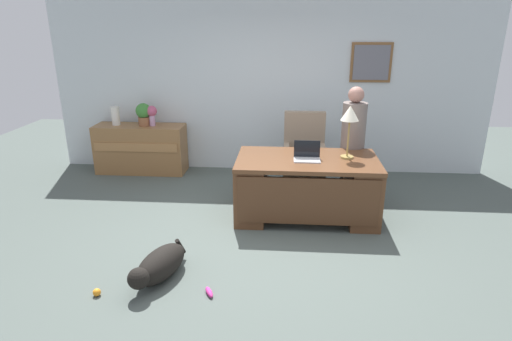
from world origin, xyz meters
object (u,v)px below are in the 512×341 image
(credenza, at_px, (141,149))
(dog_toy_ball, at_px, (97,292))
(potted_plant, at_px, (143,113))
(vase_empty, at_px, (116,116))
(person_standing, at_px, (352,144))
(desk_lamp, at_px, (350,117))
(vase_with_flowers, at_px, (152,113))
(dog_lying, at_px, (159,265))
(desk, at_px, (306,186))
(laptop, at_px, (307,155))
(dog_toy_bone, at_px, (209,292))
(armchair, at_px, (304,156))

(credenza, height_order, dog_toy_ball, credenza)
(potted_plant, bearing_deg, vase_empty, 180.00)
(credenza, distance_m, person_standing, 3.44)
(credenza, distance_m, vase_empty, 0.66)
(desk_lamp, bearing_deg, vase_with_flowers, 153.47)
(dog_lying, bearing_deg, desk, 46.51)
(laptop, height_order, dog_toy_ball, laptop)
(desk, bearing_deg, person_standing, 44.18)
(credenza, relative_size, dog_toy_bone, 8.66)
(laptop, relative_size, dog_toy_bone, 1.91)
(dog_toy_bone, bearing_deg, laptop, 61.84)
(potted_plant, bearing_deg, dog_lying, -70.34)
(vase_with_flowers, relative_size, dog_toy_bone, 1.93)
(laptop, xyz_separation_m, dog_toy_ball, (-1.95, -1.83, -0.79))
(vase_with_flowers, bearing_deg, armchair, -12.99)
(armchair, relative_size, dog_toy_bone, 6.79)
(laptop, distance_m, desk_lamp, 0.69)
(person_standing, distance_m, vase_empty, 3.77)
(person_standing, xyz_separation_m, desk_lamp, (-0.14, -0.51, 0.48))
(laptop, relative_size, potted_plant, 0.89)
(dog_lying, bearing_deg, vase_with_flowers, 107.41)
(credenza, relative_size, vase_with_flowers, 4.49)
(armchair, xyz_separation_m, dog_toy_bone, (-0.93, -2.73, -0.48))
(armchair, distance_m, dog_toy_bone, 2.93)
(dog_toy_ball, bearing_deg, potted_plant, 100.10)
(dog_lying, bearing_deg, vase_empty, 116.92)
(desk, height_order, armchair, armchair)
(credenza, bearing_deg, vase_empty, 179.79)
(credenza, xyz_separation_m, vase_empty, (-0.37, 0.00, 0.54))
(armchair, height_order, vase_empty, armchair)
(credenza, bearing_deg, vase_with_flowers, 0.34)
(vase_with_flowers, height_order, dog_toy_bone, vase_with_flowers)
(laptop, height_order, dog_toy_bone, laptop)
(dog_toy_bone, bearing_deg, armchair, 71.18)
(person_standing, relative_size, dog_toy_bone, 9.45)
(desk, relative_size, vase_with_flowers, 5.43)
(desk, height_order, desk_lamp, desk_lamp)
(person_standing, distance_m, dog_lying, 3.06)
(armchair, height_order, vase_with_flowers, armchair)
(armchair, bearing_deg, desk, -89.71)
(dog_lying, height_order, dog_toy_bone, dog_lying)
(credenza, bearing_deg, potted_plant, 0.84)
(desk_lamp, relative_size, vase_with_flowers, 2.03)
(person_standing, height_order, dog_lying, person_standing)
(vase_empty, bearing_deg, dog_lying, -63.08)
(desk_lamp, relative_size, potted_plant, 1.82)
(dog_toy_bone, bearing_deg, vase_with_flowers, 114.36)
(armchair, bearing_deg, vase_with_flowers, 167.01)
(laptop, distance_m, vase_empty, 3.40)
(credenza, distance_m, desk_lamp, 3.58)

